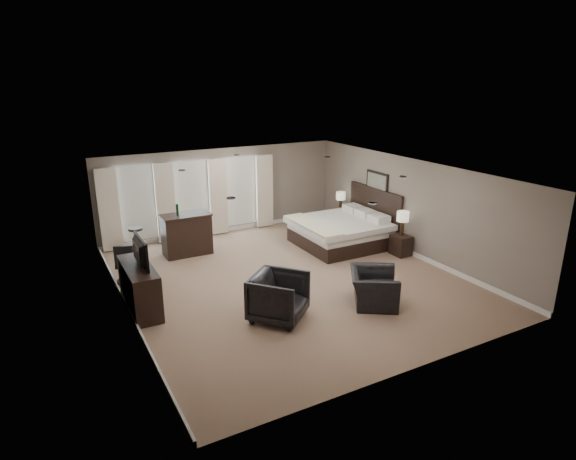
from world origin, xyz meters
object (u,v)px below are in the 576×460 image
armchair_far (279,295)px  desk_chair (126,262)px  bed (344,219)px  lamp_near (402,224)px  dresser (140,288)px  bar_stool_left (137,242)px  bar_stool_right (201,233)px  nightstand_far (340,219)px  armchair_near (374,282)px  tv (137,263)px  nightstand_near (401,245)px  bar_counter (187,234)px  lamp_far (341,201)px

armchair_far → desk_chair: size_ratio=1.06×
bed → lamp_near: size_ratio=3.63×
dresser → bar_stool_left: bearing=79.3°
lamp_near → bed: bearing=121.5°
bed → lamp_near: 1.71m
bar_stool_right → dresser: bearing=-127.3°
bar_stool_right → nightstand_far: bearing=-4.2°
armchair_near → bar_stool_left: size_ratio=1.40×
bed → tv: bearing=-167.6°
nightstand_near → armchair_near: size_ratio=0.50×
bed → dresser: size_ratio=1.44×
nightstand_far → bar_counter: (-5.07, -0.07, 0.30)m
nightstand_near → lamp_far: lamp_far is taller
dresser → desk_chair: bearing=88.9°
dresser → desk_chair: desk_chair is taller
lamp_far → dresser: size_ratio=0.36×
dresser → tv: (0.00, 0.00, 0.56)m
nightstand_near → armchair_far: 4.87m
nightstand_near → desk_chair: desk_chair is taller
nightstand_near → lamp_far: (0.00, 2.90, 0.57)m
lamp_far → dresser: (-6.92, -2.78, -0.35)m
tv → bar_stool_right: tv is taller
nightstand_near → bar_counter: 5.82m
bed → bar_stool_right: 4.09m
nightstand_far → armchair_far: bearing=-135.4°
tv → bar_stool_left: size_ratio=1.30×
tv → armchair_far: (2.34, -1.74, -0.52)m
lamp_near → armchair_far: size_ratio=0.64×
nightstand_near → lamp_near: lamp_near is taller
nightstand_far → lamp_near: 2.97m
bar_stool_left → desk_chair: desk_chair is taller
lamp_near → tv: bearing=179.0°
nightstand_near → armchair_far: size_ratio=0.53×
bar_stool_left → bed: bearing=-19.3°
tv → bar_stool_left: tv is taller
armchair_near → tv: bearing=97.9°
dresser → bar_stool_right: size_ratio=2.10×
bed → nightstand_far: 1.77m
lamp_far → armchair_far: size_ratio=0.59×
bar_counter → dresser: bearing=-124.3°
dresser → armchair_far: (2.34, -1.74, 0.03)m
bed → bar_stool_left: size_ratio=3.04×
bar_stool_left → desk_chair: 1.75m
dresser → bar_stool_left: dresser is taller
nightstand_far → dresser: (-6.92, -2.78, 0.22)m
bed → bar_stool_right: bed is taller
lamp_near → armchair_far: (-4.58, -1.61, -0.37)m
nightstand_near → bar_stool_right: bearing=144.6°
armchair_near → lamp_near: bearing=-18.4°
bar_stool_right → nightstand_near: bearing=-35.4°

